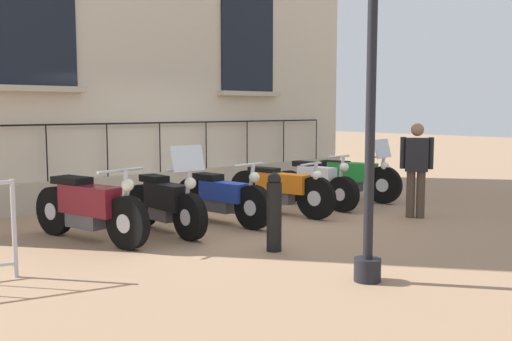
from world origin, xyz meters
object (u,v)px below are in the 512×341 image
object	(u,v)px
motorcycle_maroon	(89,208)
motorcycle_black	(166,204)
motorcycle_orange	(280,189)
motorcycle_green	(351,177)
lamppost	(372,51)
pedestrian_walking	(416,165)
motorcycle_white	(315,185)
bollard	(274,212)
motorcycle_blue	(222,198)

from	to	relation	value
motorcycle_maroon	motorcycle_black	xyz separation A→B (m)	(0.21, 1.07, -0.03)
motorcycle_maroon	motorcycle_orange	bearing A→B (deg)	86.06
motorcycle_green	motorcycle_maroon	bearing A→B (deg)	-90.20
motorcycle_green	lamppost	distance (m)	5.71
motorcycle_maroon	pedestrian_walking	distance (m)	5.17
motorcycle_maroon	motorcycle_green	xyz separation A→B (m)	(0.02, 5.42, 0.00)
motorcycle_maroon	motorcycle_green	bearing A→B (deg)	89.80
motorcycle_orange	pedestrian_walking	distance (m)	2.27
motorcycle_black	motorcycle_white	xyz separation A→B (m)	(-0.10, 3.23, -0.02)
motorcycle_orange	bollard	distance (m)	2.53
motorcycle_orange	pedestrian_walking	world-z (taller)	pedestrian_walking
motorcycle_green	motorcycle_black	bearing A→B (deg)	-87.53
bollard	pedestrian_walking	xyz separation A→B (m)	(-0.11, 3.28, 0.36)
motorcycle_maroon	pedestrian_walking	world-z (taller)	pedestrian_walking
motorcycle_blue	pedestrian_walking	distance (m)	3.22
lamppost	motorcycle_orange	bearing A→B (deg)	149.93
motorcycle_orange	motorcycle_white	bearing A→B (deg)	96.74
motorcycle_orange	motorcycle_maroon	bearing A→B (deg)	-93.94
bollard	motorcycle_white	bearing A→B (deg)	124.24
motorcycle_maroon	bollard	bearing A→B (deg)	37.04
motorcycle_white	bollard	bearing A→B (deg)	-55.76
motorcycle_blue	bollard	xyz separation A→B (m)	(1.82, -0.58, 0.10)
motorcycle_white	motorcycle_green	xyz separation A→B (m)	(-0.09, 1.11, 0.06)
motorcycle_orange	motorcycle_green	distance (m)	2.11
motorcycle_orange	motorcycle_white	xyz separation A→B (m)	(-0.12, 0.99, -0.03)
lamppost	motorcycle_maroon	bearing A→B (deg)	-159.01
motorcycle_orange	lamppost	size ratio (longest dim) A/B	0.51
pedestrian_walking	motorcycle_maroon	bearing A→B (deg)	-111.61
motorcycle_maroon	motorcycle_orange	size ratio (longest dim) A/B	1.01
motorcycle_black	pedestrian_walking	world-z (taller)	pedestrian_walking
motorcycle_orange	bollard	bearing A→B (deg)	-45.32
motorcycle_black	bollard	world-z (taller)	motorcycle_black
motorcycle_white	motorcycle_black	bearing A→B (deg)	-88.31
motorcycle_black	motorcycle_green	distance (m)	4.35
motorcycle_maroon	motorcycle_green	distance (m)	5.42
motorcycle_orange	bollard	world-z (taller)	bollard
motorcycle_orange	pedestrian_walking	bearing A→B (deg)	41.44
motorcycle_blue	motorcycle_white	world-z (taller)	motorcycle_white
lamppost	pedestrian_walking	distance (m)	4.09
motorcycle_green	lamppost	xyz separation A→B (m)	(3.57, -4.04, 1.89)
motorcycle_black	motorcycle_blue	bearing A→B (deg)	90.85
motorcycle_maroon	lamppost	xyz separation A→B (m)	(3.58, 1.38, 1.90)
motorcycle_black	pedestrian_walking	bearing A→B (deg)	65.56
motorcycle_white	lamppost	size ratio (longest dim) A/B	0.46
motorcycle_maroon	motorcycle_white	bearing A→B (deg)	88.51
motorcycle_black	motorcycle_orange	distance (m)	2.25
lamppost	pedestrian_walking	size ratio (longest dim) A/B	2.70
motorcycle_black	motorcycle_blue	size ratio (longest dim) A/B	0.95
motorcycle_black	motorcycle_white	bearing A→B (deg)	91.69
pedestrian_walking	motorcycle_orange	bearing A→B (deg)	-138.56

